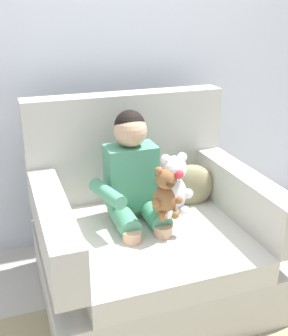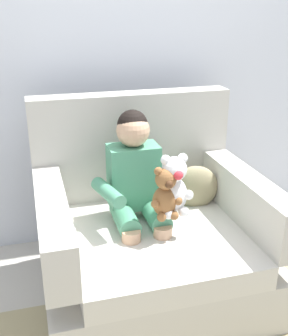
# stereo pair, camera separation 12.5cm
# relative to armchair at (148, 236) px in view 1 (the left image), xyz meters

# --- Properties ---
(ground_plane) EXTENTS (8.00, 8.00, 0.00)m
(ground_plane) POSITION_rel_armchair_xyz_m (0.00, -0.05, -0.31)
(ground_plane) COLOR #ADA89E
(back_wall) EXTENTS (6.00, 0.10, 2.60)m
(back_wall) POSITION_rel_armchair_xyz_m (0.00, 0.69, 0.99)
(back_wall) COLOR silver
(back_wall) RESTS_ON ground
(armchair) EXTENTS (1.14, 0.99, 1.01)m
(armchair) POSITION_rel_armchair_xyz_m (0.00, 0.00, 0.00)
(armchair) COLOR #BCB7AD
(armchair) RESTS_ON ground
(seated_child) EXTENTS (0.45, 0.39, 0.82)m
(seated_child) POSITION_rel_armchair_xyz_m (-0.06, 0.03, 0.30)
(seated_child) COLOR #4C9370
(seated_child) RESTS_ON armchair
(plush_brown) EXTENTS (0.16, 0.13, 0.26)m
(plush_brown) POSITION_rel_armchair_xyz_m (0.03, -0.16, 0.32)
(plush_brown) COLOR brown
(plush_brown) RESTS_ON armchair
(plush_white) EXTENTS (0.18, 0.15, 0.31)m
(plush_white) POSITION_rel_armchair_xyz_m (0.08, -0.14, 0.35)
(plush_white) COLOR white
(plush_white) RESTS_ON armchair
(throw_pillow) EXTENTS (0.28, 0.17, 0.26)m
(throw_pillow) POSITION_rel_armchair_xyz_m (0.31, 0.13, 0.19)
(throw_pillow) COLOR #998C66
(throw_pillow) RESTS_ON armchair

